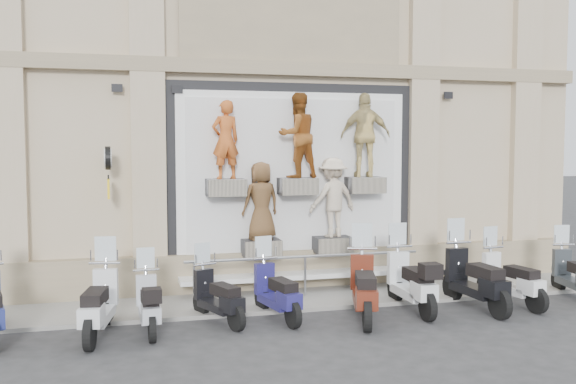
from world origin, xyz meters
The scene contains 15 objects.
ground centered at (0.00, 0.00, 0.00)m, with size 90.00×90.00×0.00m, color #2B2B2D.
sidewalk centered at (0.00, 2.10, 0.04)m, with size 16.00×2.20×0.08m, color #98958F.
building centered at (0.00, 7.00, 6.00)m, with size 14.00×8.60×12.00m, color tan, non-canonical shape.
shop_vitrine centered at (0.13, 2.74, 2.45)m, with size 5.60×0.90×4.30m.
guard_rail centered at (0.00, 2.00, 0.47)m, with size 5.06×0.10×0.93m, color #9EA0A5, non-canonical shape.
clock_sign_bracket centered at (-3.90, 2.47, 2.80)m, with size 0.10×0.80×1.02m.
scooter_b centered at (-4.07, 0.38, 0.80)m, with size 0.58×1.98×1.61m, color silver, non-canonical shape.
scooter_c centered at (-3.26, 0.47, 0.69)m, with size 0.50×1.70×1.38m, color #A4A8B2, non-canonical shape.
scooter_d centered at (-2.03, 0.70, 0.70)m, with size 0.50×1.72×1.39m, color black, non-canonical shape.
scooter_e centered at (-0.94, 0.67, 0.74)m, with size 0.53×1.81×1.47m, color navy, non-canonical shape.
scooter_f centered at (0.60, 0.22, 0.85)m, with size 0.61×2.10×1.71m, color #521A0E, non-canonical shape.
scooter_g centered at (1.69, 0.56, 0.82)m, with size 0.59×2.02×1.64m, color silver, non-canonical shape.
scooter_h centered at (2.97, 0.36, 0.86)m, with size 0.62×2.12×1.72m, color black, non-canonical shape.
scooter_i centered at (3.83, 0.45, 0.76)m, with size 0.55×1.88×1.52m, color silver, non-canonical shape.
scooter_j centered at (5.45, 0.59, 0.74)m, with size 0.53×1.82×1.48m, color #272C30, non-canonical shape.
Camera 1 is at (-3.76, -10.58, 3.22)m, focal length 40.00 mm.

